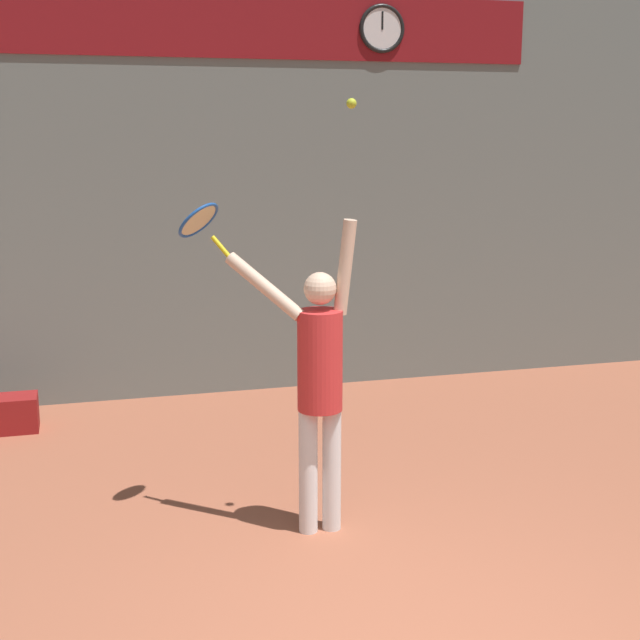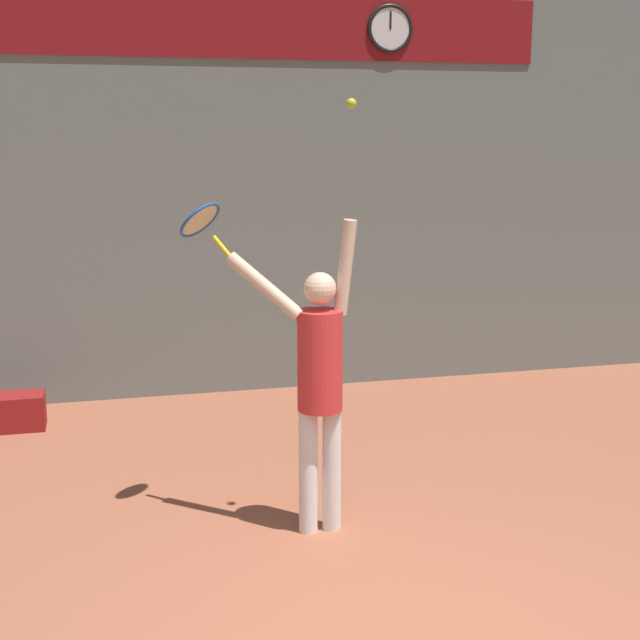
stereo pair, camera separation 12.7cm
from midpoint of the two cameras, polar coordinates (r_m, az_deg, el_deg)
The scene contains 7 objects.
back_wall at distance 9.34m, azimuth -4.81°, elevation 10.45°, with size 18.00×0.10×5.00m.
sponsor_banner at distance 9.34m, azimuth -4.89°, elevation 18.34°, with size 6.39×0.02×0.65m.
scoreboard_clock at distance 9.70m, azimuth 4.90°, elevation 18.10°, with size 0.49×0.04×0.49m.
tennis_player at distance 6.04m, azimuth 0.52°, elevation -3.59°, with size 0.85×0.54×2.18m.
tennis_racket at distance 6.20m, azimuth -7.02°, elevation 6.25°, with size 0.41×0.41×0.38m.
tennis_ball at distance 5.77m, azimuth 2.67°, elevation 13.68°, with size 0.07×0.07×0.07m.
equipment_bag at distance 8.85m, azimuth -19.04°, elevation -5.61°, with size 0.70×0.34×0.33m.
Camera 2 is at (-1.44, -3.66, 2.73)m, focal length 50.00 mm.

